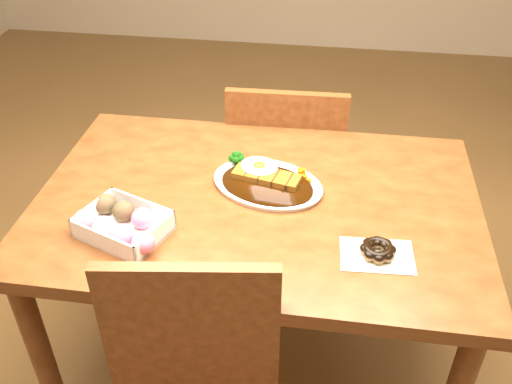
# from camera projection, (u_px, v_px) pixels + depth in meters

# --- Properties ---
(ground) EXTENTS (6.00, 6.00, 0.00)m
(ground) POSITION_uv_depth(u_px,v_px,m) (257.00, 370.00, 1.99)
(ground) COLOR brown
(ground) RESTS_ON ground
(table) EXTENTS (1.20, 0.80, 0.75)m
(table) POSITION_uv_depth(u_px,v_px,m) (257.00, 226.00, 1.61)
(table) COLOR #4F270F
(table) RESTS_ON ground
(chair_far) EXTENTS (0.43, 0.43, 0.87)m
(chair_far) POSITION_uv_depth(u_px,v_px,m) (286.00, 173.00, 2.13)
(chair_far) COLOR #4F270F
(chair_far) RESTS_ON ground
(katsu_curry_plate) EXTENTS (0.36, 0.30, 0.06)m
(katsu_curry_plate) POSITION_uv_depth(u_px,v_px,m) (266.00, 180.00, 1.59)
(katsu_curry_plate) COLOR white
(katsu_curry_plate) RESTS_ON table
(donut_box) EXTENTS (0.25, 0.22, 0.06)m
(donut_box) POSITION_uv_depth(u_px,v_px,m) (121.00, 223.00, 1.42)
(donut_box) COLOR white
(donut_box) RESTS_ON table
(pon_de_ring) EXTENTS (0.18, 0.13, 0.03)m
(pon_de_ring) POSITION_uv_depth(u_px,v_px,m) (378.00, 250.00, 1.35)
(pon_de_ring) COLOR silver
(pon_de_ring) RESTS_ON table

